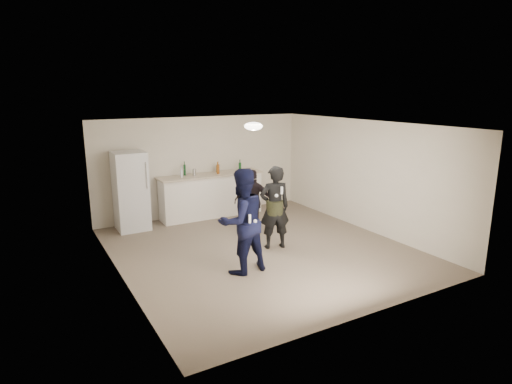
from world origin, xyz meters
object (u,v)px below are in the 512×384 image
shaker (194,172)px  woman (275,207)px  spectator (253,201)px  man (242,221)px  counter (211,196)px  fridge (131,191)px

shaker → woman: size_ratio=0.10×
woman → spectator: 1.07m
man → woman: 1.35m
counter → spectator: 1.69m
shaker → man: man is taller
counter → man: bearing=-105.3°
shaker → man: (-0.50, -3.44, -0.25)m
fridge → woman: (2.21, -2.64, -0.05)m
counter → spectator: size_ratio=1.81×
man → shaker: bearing=-104.4°
counter → spectator: spectator is taller
shaker → man: bearing=-98.3°
shaker → spectator: (0.73, -1.65, -0.46)m
woman → spectator: bearing=-81.4°
counter → man: man is taller
fridge → man: bearing=-72.3°
man → spectator: (1.23, 1.79, -0.21)m
fridge → shaker: size_ratio=10.59×
fridge → man: man is taller
man → spectator: bearing=-130.7°
fridge → woman: fridge is taller
counter → fridge: fridge is taller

